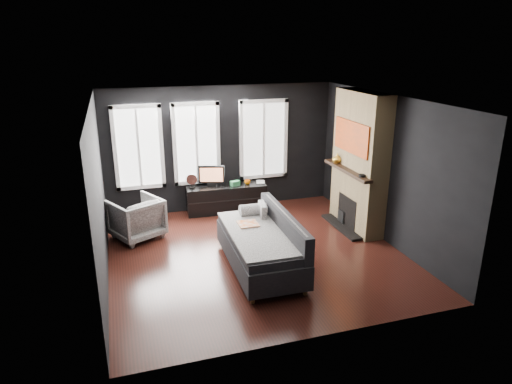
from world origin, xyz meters
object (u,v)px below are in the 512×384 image
object	(u,v)px
mug	(247,181)
mantel_vase	(337,159)
sofa	(260,242)
book	(256,177)
armchair	(136,216)
media_console	(226,198)
monitor	(212,174)

from	to	relation	value
mug	mantel_vase	distance (m)	2.03
sofa	book	size ratio (longest dim) A/B	8.88
armchair	media_console	bearing A→B (deg)	176.91
monitor	mantel_vase	xyz separation A→B (m)	(2.33, -1.24, 0.48)
sofa	armchair	size ratio (longest dim) A/B	2.54
monitor	book	distance (m)	1.00
mug	book	bearing A→B (deg)	16.28
monitor	mug	world-z (taller)	monitor
armchair	monitor	world-z (taller)	monitor
sofa	mantel_vase	xyz separation A→B (m)	(2.14, 1.57, 0.85)
mug	mantel_vase	world-z (taller)	mantel_vase
mug	mantel_vase	xyz separation A→B (m)	(1.57, -1.11, 0.67)
sofa	monitor	world-z (taller)	monitor
armchair	monitor	size ratio (longest dim) A/B	1.53
mug	sofa	bearing A→B (deg)	-102.04
media_console	mug	bearing A→B (deg)	-5.95
monitor	mantel_vase	size ratio (longest dim) A/B	2.84
sofa	armchair	distance (m)	2.64
sofa	book	xyz separation A→B (m)	(0.80, 2.74, 0.24)
sofa	book	distance (m)	2.87
sofa	mug	world-z (taller)	sofa
mug	media_console	bearing A→B (deg)	170.83
monitor	mug	distance (m)	0.80
sofa	media_console	world-z (taller)	sofa
media_console	book	xyz separation A→B (m)	(0.70, -0.01, 0.42)
armchair	media_console	size ratio (longest dim) A/B	0.50
media_console	mug	size ratio (longest dim) A/B	13.52
armchair	mantel_vase	xyz separation A→B (m)	(4.00, -0.30, 0.89)
sofa	monitor	size ratio (longest dim) A/B	3.88
sofa	media_console	distance (m)	2.76
sofa	mantel_vase	bearing A→B (deg)	37.43
book	sofa	bearing A→B (deg)	-106.26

